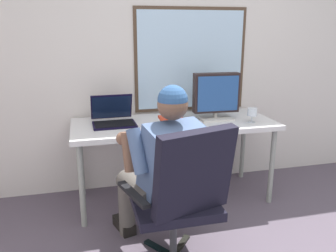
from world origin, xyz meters
TOP-DOWN VIEW (x-y plane):
  - wall_rear at (0.00, 2.00)m, footprint 5.32×0.08m
  - desk at (-0.26, 1.60)m, footprint 1.75×0.70m
  - office_chair at (-0.46, 0.64)m, footprint 0.70×0.63m
  - person_seated at (-0.53, 0.89)m, footprint 0.63×0.83m
  - crt_monitor at (0.12, 1.60)m, footprint 0.41×0.24m
  - laptop at (-0.78, 1.68)m, footprint 0.36×0.35m
  - wine_glass at (0.38, 1.42)m, footprint 0.08×0.08m
  - desk_speaker at (-0.20, 1.72)m, footprint 0.09×0.10m
  - book_stack at (-0.33, 1.50)m, footprint 0.19×0.15m

SIDE VIEW (x-z plane):
  - office_chair at x=-0.46m, z-range 0.06..1.04m
  - person_seated at x=-0.53m, z-range 0.03..1.21m
  - desk at x=-0.26m, z-range 0.31..1.04m
  - book_stack at x=-0.33m, z-range 0.73..0.81m
  - laptop at x=-0.78m, z-range 0.67..0.91m
  - desk_speaker at x=-0.20m, z-range 0.73..0.89m
  - wine_glass at x=0.38m, z-range 0.75..0.88m
  - crt_monitor at x=0.12m, z-range 0.74..1.15m
  - wall_rear at x=0.00m, z-range 0.00..2.53m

